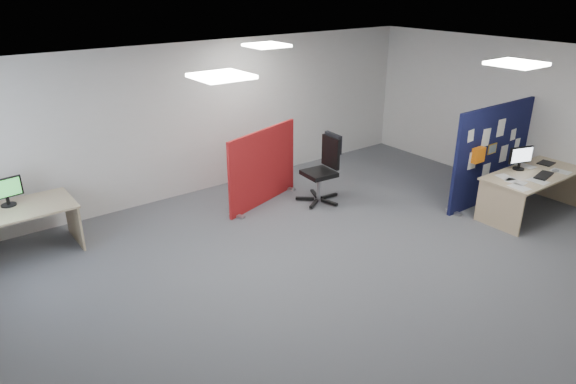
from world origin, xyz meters
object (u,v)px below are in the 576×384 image
second_desk (7,221)px  office_chair (325,164)px  red_divider (263,167)px  monitor_main (521,157)px  navy_divider (492,155)px  main_desk (530,181)px  monitor_second (6,191)px

second_desk → office_chair: office_chair is taller
red_divider → monitor_main: bearing=-58.6°
monitor_main → navy_divider: bearing=113.2°
main_desk → monitor_second: monitor_second is taller
second_desk → office_chair: (4.87, -1.11, 0.11)m
monitor_main → second_desk: monitor_main is taller
main_desk → second_desk: same height
main_desk → office_chair: size_ratio=1.62×
main_desk → monitor_main: size_ratio=4.39×
monitor_main → second_desk: 7.95m
monitor_second → monitor_main: bearing=-33.8°
navy_divider → red_divider: 3.97m
second_desk → monitor_second: 0.42m
monitor_second → office_chair: bearing=-22.3°
monitor_main → second_desk: (-7.19, 3.36, -0.39)m
main_desk → red_divider: (-3.32, 3.02, 0.09)m
main_desk → second_desk: size_ratio=1.09×
red_divider → monitor_second: size_ratio=3.79×
monitor_second → second_desk: bearing=-128.3°
monitor_main → main_desk: bearing=-54.8°
navy_divider → monitor_second: bearing=156.9°
monitor_main → office_chair: bearing=153.3°
second_desk → monitor_second: size_ratio=3.92×
main_desk → monitor_second: size_ratio=4.28×
navy_divider → main_desk: bearing=-80.5°
navy_divider → main_desk: 0.77m
navy_divider → monitor_main: (0.05, -0.48, 0.08)m
second_desk → office_chair: bearing=-12.9°
second_desk → monitor_second: monitor_second is taller
office_chair → main_desk: bearing=-41.0°
main_desk → monitor_main: 0.44m
red_divider → second_desk: bearing=154.2°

